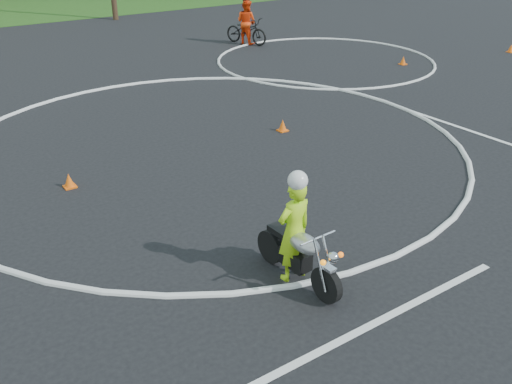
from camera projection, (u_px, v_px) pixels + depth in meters
ground at (283, 190)px, 11.44m from camera, size 120.00×120.00×0.00m
course_markings at (251, 114)px, 15.75m from camera, size 19.05×19.05×0.12m
primary_motorcycle at (299, 255)px, 8.43m from camera, size 0.64×1.84×0.97m
rider_primary_grp at (294, 228)px, 8.35m from camera, size 0.61×0.41×1.79m
rider_second_grp at (246, 27)px, 23.78m from camera, size 1.34×2.16×1.96m
traffic_cones at (387, 96)px, 16.76m from camera, size 18.68×6.84×0.30m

